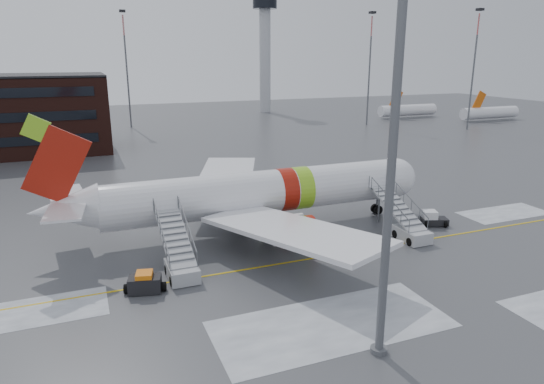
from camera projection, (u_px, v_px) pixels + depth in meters
name	position (u px, v px, depth m)	size (l,w,h in m)	color
ground	(338.00, 249.00, 39.43)	(260.00, 260.00, 0.00)	#494C4F
airliner	(254.00, 194.00, 42.70)	(35.03, 32.97, 11.18)	white
airstair_fwd	(406.00, 226.00, 41.63)	(2.05, 7.70, 3.48)	#AFB1B7
airstair_aft	(179.00, 260.00, 34.66)	(2.05, 7.70, 3.48)	#A1A4A8
pushback_tug	(432.00, 219.00, 44.74)	(2.75, 2.42, 1.40)	black
baggage_tractor	(145.00, 284.00, 32.06)	(2.86, 1.73, 1.42)	black
light_mast_near	(397.00, 78.00, 21.82)	(1.20, 1.20, 27.55)	#595B60
control_tower	(265.00, 42.00, 129.95)	(6.40, 6.40, 30.00)	#B2B5BA
light_mast_far_ne	(370.00, 62.00, 106.05)	(1.20, 1.20, 24.25)	#595B60
light_mast_far_n	(126.00, 62.00, 102.56)	(1.20, 1.20, 24.25)	#595B60
light_mast_far_e	(474.00, 62.00, 99.23)	(1.20, 1.20, 24.25)	#595B60
distant_aircraft	(434.00, 120.00, 118.90)	(35.00, 18.00, 8.00)	#D8590C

